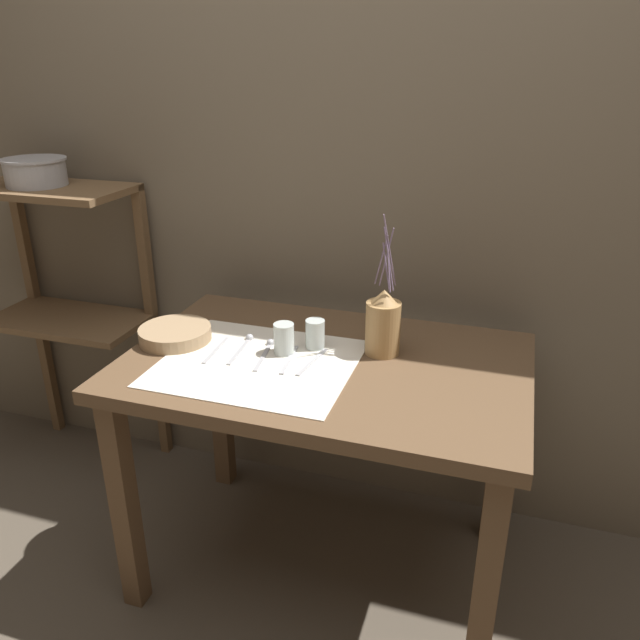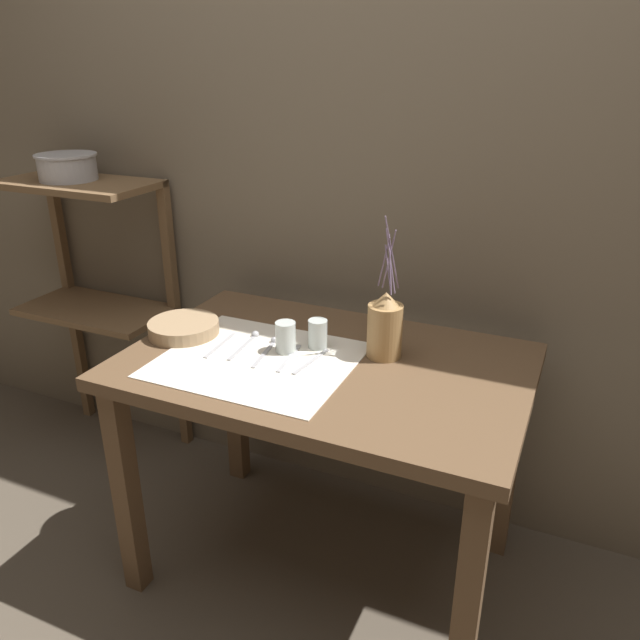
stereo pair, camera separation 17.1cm
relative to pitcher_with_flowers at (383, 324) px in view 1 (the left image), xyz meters
The scene contains 15 objects.
ground_plane 0.86m from the pitcher_with_flowers, 146.61° to the right, with size 12.00×12.00×0.00m, color brown.
stone_wall_back 0.54m from the pitcher_with_flowers, 110.30° to the left, with size 7.00×0.06×2.40m.
wooden_table 0.26m from the pitcher_with_flowers, 146.61° to the right, with size 1.12×0.74×0.75m.
wooden_shelf_unit 1.27m from the pitcher_with_flowers, behind, with size 0.58×0.31×1.12m.
linen_cloth 0.37m from the pitcher_with_flowers, 151.41° to the right, with size 0.53×0.46×0.00m.
pitcher_with_flowers is the anchor object (origin of this frame).
wooden_bowl 0.62m from the pitcher_with_flowers, 169.84° to the right, with size 0.21×0.21×0.04m.
glass_tumbler_near 0.29m from the pitcher_with_flowers, 159.83° to the right, with size 0.06×0.06×0.09m.
glass_tumbler_far 0.20m from the pitcher_with_flowers, behind, with size 0.06×0.06×0.09m.
fork_inner 0.49m from the pitcher_with_flowers, 163.04° to the right, with size 0.02×0.18×0.00m.
spoon_inner 0.41m from the pitcher_with_flowers, 169.82° to the right, with size 0.03×0.19×0.02m.
spoon_outer 0.34m from the pitcher_with_flowers, 165.12° to the right, with size 0.04×0.19×0.02m.
fork_outer 0.28m from the pitcher_with_flowers, 150.55° to the right, with size 0.03×0.18×0.00m.
knife_center 0.23m from the pitcher_with_flowers, 143.21° to the right, with size 0.04×0.18×0.00m.
metal_pot_large 1.33m from the pitcher_with_flowers, behind, with size 0.22×0.22×0.09m.
Camera 1 is at (0.47, -1.50, 1.54)m, focal length 35.00 mm.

